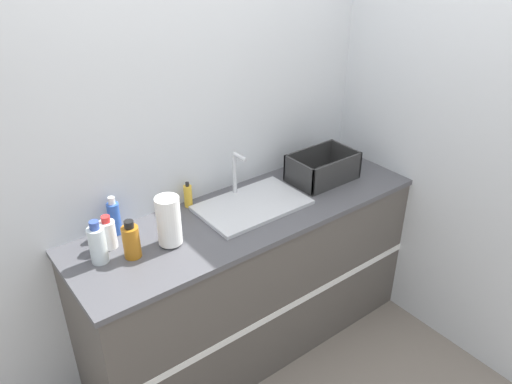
{
  "coord_description": "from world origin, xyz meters",
  "views": [
    {
      "loc": [
        -1.34,
        -1.51,
        2.28
      ],
      "look_at": [
        0.01,
        0.26,
        1.04
      ],
      "focal_mm": 35.0,
      "sensor_mm": 36.0,
      "label": 1
    }
  ],
  "objects_px": {
    "bottle_blue": "(114,218)",
    "soap_dispenser": "(188,196)",
    "bottle_clear": "(98,244)",
    "bottle_white_spray": "(108,234)",
    "bottle_amber": "(131,241)",
    "paper_towel_roll": "(169,221)",
    "dish_rack": "(322,170)",
    "sink": "(252,204)"
  },
  "relations": [
    {
      "from": "bottle_amber",
      "to": "bottle_clear",
      "type": "distance_m",
      "value": 0.14
    },
    {
      "from": "bottle_clear",
      "to": "bottle_blue",
      "type": "xyz_separation_m",
      "value": [
        0.15,
        0.17,
        -0.0
      ]
    },
    {
      "from": "paper_towel_roll",
      "to": "soap_dispenser",
      "type": "relative_size",
      "value": 1.75
    },
    {
      "from": "bottle_blue",
      "to": "bottle_clear",
      "type": "bearing_deg",
      "value": -131.51
    },
    {
      "from": "paper_towel_roll",
      "to": "bottle_blue",
      "type": "height_order",
      "value": "paper_towel_roll"
    },
    {
      "from": "bottle_clear",
      "to": "soap_dispenser",
      "type": "height_order",
      "value": "bottle_clear"
    },
    {
      "from": "sink",
      "to": "soap_dispenser",
      "type": "height_order",
      "value": "sink"
    },
    {
      "from": "bottle_amber",
      "to": "bottle_clear",
      "type": "xyz_separation_m",
      "value": [
        -0.13,
        0.05,
        0.01
      ]
    },
    {
      "from": "bottle_blue",
      "to": "soap_dispenser",
      "type": "xyz_separation_m",
      "value": [
        0.41,
        0.01,
        -0.03
      ]
    },
    {
      "from": "sink",
      "to": "soap_dispenser",
      "type": "distance_m",
      "value": 0.34
    },
    {
      "from": "bottle_clear",
      "to": "soap_dispenser",
      "type": "bearing_deg",
      "value": 17.67
    },
    {
      "from": "bottle_white_spray",
      "to": "bottle_amber",
      "type": "distance_m",
      "value": 0.14
    },
    {
      "from": "bottle_blue",
      "to": "bottle_white_spray",
      "type": "bearing_deg",
      "value": -128.46
    },
    {
      "from": "dish_rack",
      "to": "bottle_amber",
      "type": "distance_m",
      "value": 1.21
    },
    {
      "from": "soap_dispenser",
      "to": "dish_rack",
      "type": "bearing_deg",
      "value": -14.81
    },
    {
      "from": "bottle_clear",
      "to": "soap_dispenser",
      "type": "distance_m",
      "value": 0.59
    },
    {
      "from": "paper_towel_roll",
      "to": "bottle_white_spray",
      "type": "bearing_deg",
      "value": 147.47
    },
    {
      "from": "bottle_clear",
      "to": "bottle_white_spray",
      "type": "bearing_deg",
      "value": 45.37
    },
    {
      "from": "bottle_clear",
      "to": "soap_dispenser",
      "type": "relative_size",
      "value": 1.48
    },
    {
      "from": "bottle_clear",
      "to": "dish_rack",
      "type": "bearing_deg",
      "value": -1.16
    },
    {
      "from": "bottle_white_spray",
      "to": "bottle_blue",
      "type": "bearing_deg",
      "value": 51.54
    },
    {
      "from": "bottle_white_spray",
      "to": "soap_dispenser",
      "type": "relative_size",
      "value": 1.17
    },
    {
      "from": "bottle_amber",
      "to": "bottle_blue",
      "type": "bearing_deg",
      "value": 85.5
    },
    {
      "from": "dish_rack",
      "to": "soap_dispenser",
      "type": "distance_m",
      "value": 0.81
    },
    {
      "from": "bottle_white_spray",
      "to": "bottle_clear",
      "type": "bearing_deg",
      "value": -134.63
    },
    {
      "from": "bottle_white_spray",
      "to": "soap_dispenser",
      "type": "xyz_separation_m",
      "value": [
        0.48,
        0.1,
        -0.01
      ]
    },
    {
      "from": "bottle_white_spray",
      "to": "soap_dispenser",
      "type": "distance_m",
      "value": 0.49
    },
    {
      "from": "sink",
      "to": "bottle_clear",
      "type": "bearing_deg",
      "value": 178.17
    },
    {
      "from": "paper_towel_roll",
      "to": "bottle_white_spray",
      "type": "relative_size",
      "value": 1.49
    },
    {
      "from": "paper_towel_roll",
      "to": "bottle_white_spray",
      "type": "distance_m",
      "value": 0.29
    },
    {
      "from": "soap_dispenser",
      "to": "bottle_clear",
      "type": "bearing_deg",
      "value": -162.33
    },
    {
      "from": "dish_rack",
      "to": "bottle_blue",
      "type": "relative_size",
      "value": 1.91
    },
    {
      "from": "dish_rack",
      "to": "bottle_blue",
      "type": "bearing_deg",
      "value": 170.61
    },
    {
      "from": "dish_rack",
      "to": "soap_dispenser",
      "type": "xyz_separation_m",
      "value": [
        -0.78,
        0.21,
        0.0
      ]
    },
    {
      "from": "soap_dispenser",
      "to": "paper_towel_roll",
      "type": "bearing_deg",
      "value": -134.41
    },
    {
      "from": "bottle_blue",
      "to": "bottle_amber",
      "type": "bearing_deg",
      "value": -94.5
    },
    {
      "from": "bottle_blue",
      "to": "soap_dispenser",
      "type": "distance_m",
      "value": 0.41
    },
    {
      "from": "bottle_amber",
      "to": "bottle_clear",
      "type": "relative_size",
      "value": 0.9
    },
    {
      "from": "dish_rack",
      "to": "bottle_amber",
      "type": "height_order",
      "value": "bottle_amber"
    },
    {
      "from": "sink",
      "to": "bottle_white_spray",
      "type": "xyz_separation_m",
      "value": [
        -0.75,
        0.11,
        0.06
      ]
    },
    {
      "from": "sink",
      "to": "bottle_clear",
      "type": "distance_m",
      "value": 0.83
    },
    {
      "from": "bottle_white_spray",
      "to": "bottle_amber",
      "type": "bearing_deg",
      "value": -68.11
    }
  ]
}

